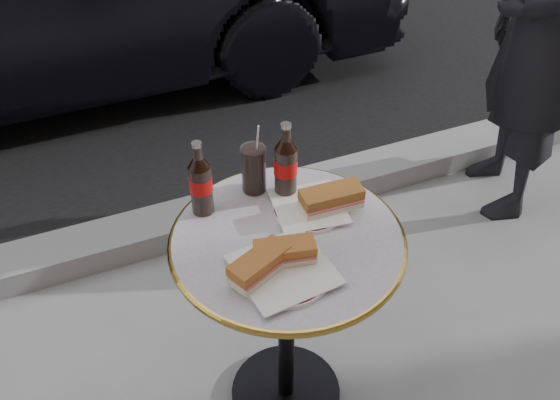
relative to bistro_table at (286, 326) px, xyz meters
name	(u,v)px	position (x,y,z in m)	size (l,w,h in m)	color
ground	(286,395)	(0.00, 0.00, -0.37)	(80.00, 80.00, 0.00)	gray
curb	(204,218)	(0.00, 0.90, -0.32)	(40.00, 0.20, 0.12)	gray
bistro_table	(286,326)	(0.00, 0.00, 0.00)	(0.62, 0.62, 0.73)	#BAB2C4
plate_left	(284,271)	(-0.06, -0.11, 0.37)	(0.23, 0.23, 0.01)	white
plate_right	(309,208)	(0.10, 0.08, 0.37)	(0.20, 0.20, 0.01)	white
sandwich_left_a	(259,266)	(-0.12, -0.10, 0.41)	(0.16, 0.07, 0.05)	#AE622C
sandwich_left_b	(285,253)	(-0.04, -0.08, 0.40)	(0.15, 0.07, 0.05)	#B1622C
sandwich_right	(331,200)	(0.15, 0.05, 0.41)	(0.17, 0.08, 0.06)	brown
cola_bottle_left	(200,178)	(-0.17, 0.19, 0.48)	(0.06, 0.06, 0.22)	black
cola_bottle_right	(286,160)	(0.06, 0.16, 0.48)	(0.07, 0.07, 0.23)	black
cola_glass	(254,169)	(-0.01, 0.22, 0.44)	(0.07, 0.07, 0.14)	black
pedestrian	(544,28)	(1.31, 0.59, 0.45)	(0.60, 0.39, 1.64)	black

